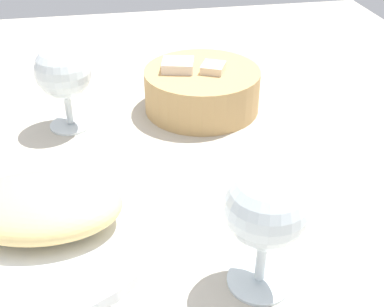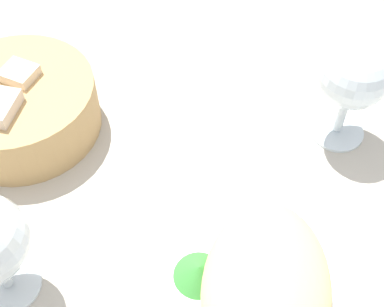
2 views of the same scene
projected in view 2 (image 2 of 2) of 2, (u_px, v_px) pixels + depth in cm
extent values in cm
cube|color=#B7AE9D|center=(185.00, 287.00, 50.77)|extent=(140.00, 140.00, 2.00)
cylinder|color=white|center=(259.00, 303.00, 48.01)|extent=(26.29, 26.29, 1.40)
ellipsoid|color=#EDCA7D|center=(263.00, 288.00, 45.60)|extent=(19.19, 14.15, 4.73)
cone|color=#388A35|center=(196.00, 268.00, 48.40)|extent=(4.83, 4.83, 1.73)
cylinder|color=tan|center=(17.00, 107.00, 59.70)|extent=(17.67, 17.67, 6.40)
cube|color=beige|center=(19.00, 81.00, 58.66)|extent=(4.50, 4.66, 3.61)
cylinder|color=silver|center=(334.00, 130.00, 61.39)|extent=(6.26, 6.26, 0.60)
cylinder|color=silver|center=(339.00, 115.00, 59.27)|extent=(1.00, 1.00, 4.80)
sphere|color=silver|center=(353.00, 74.00, 54.40)|extent=(7.63, 7.63, 7.63)
cylinder|color=silver|center=(6.00, 284.00, 49.58)|extent=(6.09, 6.09, 0.60)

